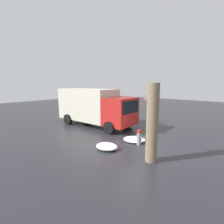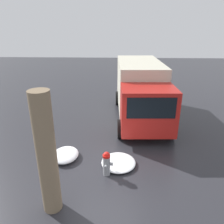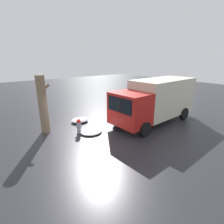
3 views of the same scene
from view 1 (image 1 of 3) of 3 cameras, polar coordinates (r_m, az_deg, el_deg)
name	(u,v)px [view 1 (image 1 of 3)]	position (r m, az deg, el deg)	size (l,w,h in m)	color
ground_plane	(139,145)	(10.54, 8.80, -10.54)	(60.00, 60.00, 0.00)	#28282D
fire_hydrant	(139,137)	(10.39, 8.88, -8.06)	(0.47, 0.37, 0.93)	gray
tree_trunk	(152,123)	(8.03, 13.01, -3.55)	(0.82, 0.54, 3.60)	#7F6B51
delivery_truck	(94,106)	(14.78, -5.83, 1.99)	(7.09, 2.91, 3.08)	red
snow_pile_by_hydrant	(134,139)	(11.16, 7.30, -8.85)	(1.39, 1.32, 0.19)	white
snow_pile_curbside	(107,146)	(9.75, -1.71, -11.17)	(1.27, 1.05, 0.30)	white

